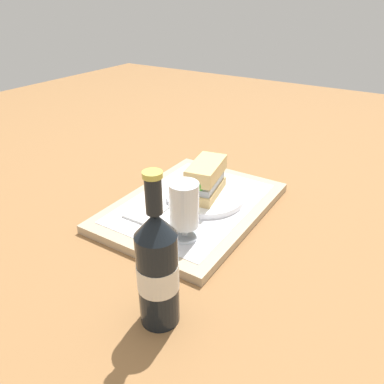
% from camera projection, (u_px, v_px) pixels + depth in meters
% --- Properties ---
extents(ground_plane, '(3.00, 3.00, 0.00)m').
position_uv_depth(ground_plane, '(192.00, 210.00, 0.92)').
color(ground_plane, olive).
extents(tray, '(0.44, 0.32, 0.02)m').
position_uv_depth(tray, '(192.00, 206.00, 0.91)').
color(tray, tan).
rests_on(tray, ground_plane).
extents(placemat, '(0.38, 0.27, 0.00)m').
position_uv_depth(placemat, '(192.00, 203.00, 0.91)').
color(placemat, silver).
rests_on(placemat, tray).
extents(plate, '(0.19, 0.19, 0.01)m').
position_uv_depth(plate, '(206.00, 197.00, 0.92)').
color(plate, white).
rests_on(plate, placemat).
extents(sandwich, '(0.14, 0.09, 0.08)m').
position_uv_depth(sandwich, '(206.00, 179.00, 0.89)').
color(sandwich, tan).
rests_on(sandwich, plate).
extents(beer_glass, '(0.06, 0.06, 0.12)m').
position_uv_depth(beer_glass, '(184.00, 208.00, 0.75)').
color(beer_glass, silver).
rests_on(beer_glass, placemat).
extents(napkin_folded, '(0.09, 0.07, 0.01)m').
position_uv_depth(napkin_folded, '(146.00, 212.00, 0.87)').
color(napkin_folded, white).
rests_on(napkin_folded, placemat).
extents(beer_bottle, '(0.07, 0.07, 0.27)m').
position_uv_depth(beer_bottle, '(158.00, 268.00, 0.57)').
color(beer_bottle, black).
rests_on(beer_bottle, ground_plane).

